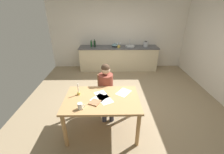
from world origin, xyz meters
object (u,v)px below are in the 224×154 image
(chair_at_table, at_px, (106,91))
(bottle_vinegar, at_px, (95,44))
(book_magazine, at_px, (95,102))
(bottle_oil, at_px, (91,44))
(mixing_bowl, at_px, (115,45))
(coffee_mug, at_px, (80,106))
(person_seated, at_px, (106,87))
(sink_unit, at_px, (130,46))
(wine_glass_near_sink, at_px, (120,43))
(dining_table, at_px, (102,103))
(teacup_on_counter, at_px, (119,47))
(candlestick, at_px, (79,92))
(stovetop_kettle, at_px, (146,44))
(wine_glass_by_kettle, at_px, (117,43))
(wine_glass_back_left, at_px, (115,43))

(chair_at_table, relative_size, bottle_vinegar, 3.24)
(book_magazine, distance_m, bottle_oil, 3.38)
(mixing_bowl, bearing_deg, chair_at_table, -96.50)
(coffee_mug, bearing_deg, person_seated, 64.23)
(sink_unit, distance_m, wine_glass_near_sink, 0.41)
(dining_table, distance_m, teacup_on_counter, 3.11)
(person_seated, bearing_deg, candlestick, -141.55)
(candlestick, bearing_deg, teacup_on_counter, 72.28)
(candlestick, bearing_deg, chair_at_table, 47.96)
(stovetop_kettle, bearing_deg, coffee_mug, -117.77)
(bottle_oil, bearing_deg, sink_unit, -0.11)
(candlestick, distance_m, sink_unit, 3.37)
(dining_table, bearing_deg, stovetop_kettle, 64.87)
(sink_unit, distance_m, bottle_oil, 1.46)
(person_seated, distance_m, bottle_oil, 2.75)
(wine_glass_by_kettle, bearing_deg, teacup_on_counter, -83.47)
(wine_glass_near_sink, bearing_deg, wine_glass_by_kettle, 180.00)
(chair_at_table, height_order, teacup_on_counter, teacup_on_counter)
(stovetop_kettle, bearing_deg, bottle_oil, 179.80)
(bottle_oil, bearing_deg, teacup_on_counter, -8.82)
(wine_glass_by_kettle, relative_size, teacup_on_counter, 1.30)
(dining_table, bearing_deg, wine_glass_back_left, 83.89)
(coffee_mug, distance_m, wine_glass_by_kettle, 3.75)
(coffee_mug, bearing_deg, bottle_vinegar, 91.06)
(chair_at_table, height_order, sink_unit, sink_unit)
(person_seated, height_order, candlestick, person_seated)
(stovetop_kettle, bearing_deg, mixing_bowl, 178.76)
(wine_glass_back_left, bearing_deg, book_magazine, -97.76)
(wine_glass_back_left, bearing_deg, candlestick, -104.12)
(person_seated, bearing_deg, sink_unit, 72.19)
(dining_table, relative_size, candlestick, 5.95)
(coffee_mug, bearing_deg, bottle_oil, 93.07)
(sink_unit, bearing_deg, bottle_oil, 179.89)
(book_magazine, relative_size, teacup_on_counter, 1.52)
(bottle_oil, relative_size, teacup_on_counter, 2.17)
(mixing_bowl, bearing_deg, sink_unit, -2.06)
(chair_at_table, bearing_deg, sink_unit, 70.91)
(candlestick, distance_m, mixing_bowl, 3.20)
(bottle_vinegar, xyz_separation_m, teacup_on_counter, (0.89, -0.17, -0.07))
(bottle_vinegar, bearing_deg, bottle_oil, -172.36)
(bottle_oil, bearing_deg, person_seated, -77.35)
(bottle_oil, distance_m, stovetop_kettle, 2.03)
(coffee_mug, height_order, stovetop_kettle, stovetop_kettle)
(chair_at_table, height_order, wine_glass_near_sink, wine_glass_near_sink)
(book_magazine, bearing_deg, mixing_bowl, 107.04)
(chair_at_table, bearing_deg, book_magazine, -101.55)
(candlestick, xyz_separation_m, wine_glass_by_kettle, (0.90, 3.22, 0.20))
(wine_glass_back_left, distance_m, teacup_on_counter, 0.33)
(stovetop_kettle, bearing_deg, bottle_vinegar, 179.30)
(person_seated, height_order, wine_glass_by_kettle, person_seated)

